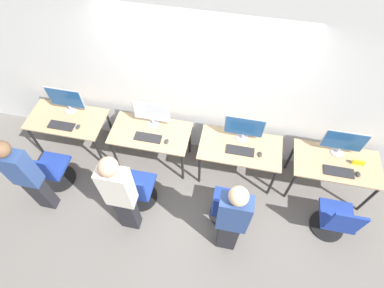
{
  "coord_description": "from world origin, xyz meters",
  "views": [
    {
      "loc": [
        0.48,
        -2.22,
        4.26
      ],
      "look_at": [
        0.0,
        0.13,
        0.88
      ],
      "focal_mm": 28.0,
      "sensor_mm": 36.0,
      "label": 1
    }
  ],
  "objects_px": {
    "monitor_far_left": "(66,99)",
    "office_chair_far_right": "(335,221)",
    "mouse_far_right": "(358,174)",
    "keyboard_far_left": "(61,126)",
    "keyboard_right": "(240,151)",
    "office_chair_right": "(228,208)",
    "monitor_far_right": "(344,142)",
    "mouse_far_left": "(78,127)",
    "monitor_left": "(152,113)",
    "mouse_left": "(167,141)",
    "keyboard_left": "(148,138)",
    "office_chair_far_left": "(51,171)",
    "person_right": "(232,219)",
    "monitor_right": "(244,128)",
    "office_chair_left": "(138,190)",
    "person_left": "(120,195)",
    "keyboard_far_right": "(339,172)",
    "person_far_left": "(26,176)",
    "mouse_right": "(260,154)"
  },
  "relations": [
    {
      "from": "person_right",
      "to": "mouse_far_right",
      "type": "distance_m",
      "value": 1.9
    },
    {
      "from": "office_chair_right",
      "to": "keyboard_far_right",
      "type": "xyz_separation_m",
      "value": [
        1.39,
        0.65,
        0.4
      ]
    },
    {
      "from": "person_far_left",
      "to": "mouse_left",
      "type": "bearing_deg",
      "value": 30.51
    },
    {
      "from": "person_left",
      "to": "keyboard_far_left",
      "type": "bearing_deg",
      "value": 143.17
    },
    {
      "from": "monitor_far_left",
      "to": "mouse_far_left",
      "type": "distance_m",
      "value": 0.46
    },
    {
      "from": "keyboard_right",
      "to": "office_chair_right",
      "type": "height_order",
      "value": "office_chair_right"
    },
    {
      "from": "mouse_far_left",
      "to": "monitor_left",
      "type": "height_order",
      "value": "monitor_left"
    },
    {
      "from": "monitor_left",
      "to": "mouse_left",
      "type": "bearing_deg",
      "value": -46.1
    },
    {
      "from": "mouse_left",
      "to": "monitor_right",
      "type": "relative_size",
      "value": 0.16
    },
    {
      "from": "person_left",
      "to": "office_chair_far_left",
      "type": "bearing_deg",
      "value": 163.05
    },
    {
      "from": "monitor_right",
      "to": "keyboard_right",
      "type": "bearing_deg",
      "value": -90.0
    },
    {
      "from": "keyboard_right",
      "to": "monitor_far_right",
      "type": "height_order",
      "value": "monitor_far_right"
    },
    {
      "from": "person_far_left",
      "to": "office_chair_far_right",
      "type": "height_order",
      "value": "person_far_left"
    },
    {
      "from": "mouse_left",
      "to": "keyboard_far_right",
      "type": "relative_size",
      "value": 0.23
    },
    {
      "from": "office_chair_left",
      "to": "monitor_far_right",
      "type": "height_order",
      "value": "monitor_far_right"
    },
    {
      "from": "keyboard_left",
      "to": "office_chair_far_left",
      "type": "bearing_deg",
      "value": -155.9
    },
    {
      "from": "office_chair_far_left",
      "to": "keyboard_right",
      "type": "distance_m",
      "value": 2.84
    },
    {
      "from": "keyboard_far_left",
      "to": "mouse_far_left",
      "type": "relative_size",
      "value": 4.41
    },
    {
      "from": "keyboard_far_left",
      "to": "mouse_far_right",
      "type": "height_order",
      "value": "mouse_far_right"
    },
    {
      "from": "mouse_far_right",
      "to": "keyboard_far_left",
      "type": "bearing_deg",
      "value": -179.88
    },
    {
      "from": "person_right",
      "to": "mouse_far_left",
      "type": "bearing_deg",
      "value": 156.97
    },
    {
      "from": "person_right",
      "to": "mouse_right",
      "type": "bearing_deg",
      "value": 75.57
    },
    {
      "from": "mouse_far_left",
      "to": "person_left",
      "type": "relative_size",
      "value": 0.05
    },
    {
      "from": "keyboard_left",
      "to": "person_left",
      "type": "relative_size",
      "value": 0.23
    },
    {
      "from": "person_left",
      "to": "keyboard_right",
      "type": "height_order",
      "value": "person_left"
    },
    {
      "from": "office_chair_far_left",
      "to": "mouse_far_right",
      "type": "distance_m",
      "value": 4.39
    },
    {
      "from": "monitor_far_left",
      "to": "office_chair_far_right",
      "type": "bearing_deg",
      "value": -11.86
    },
    {
      "from": "person_right",
      "to": "keyboard_far_left",
      "type": "bearing_deg",
      "value": 159.46
    },
    {
      "from": "person_left",
      "to": "keyboard_far_right",
      "type": "distance_m",
      "value": 2.9
    },
    {
      "from": "mouse_far_left",
      "to": "mouse_left",
      "type": "xyz_separation_m",
      "value": [
        1.37,
        0.0,
        0.0
      ]
    },
    {
      "from": "person_left",
      "to": "mouse_far_right",
      "type": "bearing_deg",
      "value": 18.59
    },
    {
      "from": "keyboard_left",
      "to": "mouse_right",
      "type": "xyz_separation_m",
      "value": [
        1.63,
        0.02,
        0.01
      ]
    },
    {
      "from": "office_chair_right",
      "to": "person_right",
      "type": "bearing_deg",
      "value": -82.54
    },
    {
      "from": "monitor_left",
      "to": "person_right",
      "type": "relative_size",
      "value": 0.35
    },
    {
      "from": "person_left",
      "to": "monitor_far_right",
      "type": "relative_size",
      "value": 3.04
    },
    {
      "from": "person_right",
      "to": "mouse_far_right",
      "type": "relative_size",
      "value": 17.96
    },
    {
      "from": "keyboard_right",
      "to": "monitor_left",
      "type": "bearing_deg",
      "value": 169.83
    },
    {
      "from": "monitor_left",
      "to": "mouse_left",
      "type": "xyz_separation_m",
      "value": [
        0.29,
        -0.3,
        -0.23
      ]
    },
    {
      "from": "mouse_far_left",
      "to": "office_chair_left",
      "type": "distance_m",
      "value": 1.32
    },
    {
      "from": "office_chair_right",
      "to": "mouse_far_right",
      "type": "xyz_separation_m",
      "value": [
        1.64,
        0.65,
        0.4
      ]
    },
    {
      "from": "keyboard_left",
      "to": "monitor_far_right",
      "type": "xyz_separation_m",
      "value": [
        2.69,
        0.29,
        0.23
      ]
    },
    {
      "from": "office_chair_right",
      "to": "monitor_left",
      "type": "bearing_deg",
      "value": 143.4
    },
    {
      "from": "monitor_far_left",
      "to": "office_chair_left",
      "type": "bearing_deg",
      "value": -35.6
    },
    {
      "from": "person_right",
      "to": "person_left",
      "type": "bearing_deg",
      "value": 179.14
    },
    {
      "from": "person_right",
      "to": "office_chair_far_right",
      "type": "xyz_separation_m",
      "value": [
        1.41,
        0.48,
        -0.54
      ]
    },
    {
      "from": "keyboard_left",
      "to": "mouse_far_right",
      "type": "bearing_deg",
      "value": -0.7
    },
    {
      "from": "office_chair_right",
      "to": "keyboard_far_right",
      "type": "height_order",
      "value": "office_chair_right"
    },
    {
      "from": "monitor_right",
      "to": "keyboard_right",
      "type": "relative_size",
      "value": 1.41
    },
    {
      "from": "monitor_left",
      "to": "office_chair_left",
      "type": "xyz_separation_m",
      "value": [
        -0.01,
        -0.95,
        -0.63
      ]
    },
    {
      "from": "keyboard_far_left",
      "to": "office_chair_left",
      "type": "bearing_deg",
      "value": -25.05
    }
  ]
}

